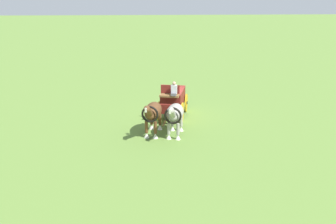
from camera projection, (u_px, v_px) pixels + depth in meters
ground_plane at (173, 116)px, 25.86m from camera, size 220.00×220.00×0.00m
show_wagon at (173, 99)px, 25.36m from camera, size 5.70×2.32×2.76m
draft_horse_near at (175, 114)px, 21.90m from camera, size 3.02×1.39×2.20m
draft_horse_off at (153, 112)px, 22.08m from camera, size 3.09×1.39×2.23m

